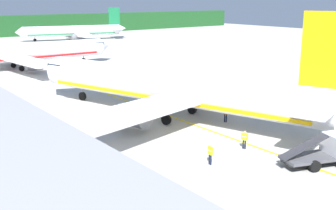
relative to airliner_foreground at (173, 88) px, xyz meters
The scene contains 12 objects.
ground 27.37m from the airliner_foreground, 64.36° to the left, with size 240.00×320.00×0.20m, color #B7B5AD.
airliner_foreground is the anchor object (origin of this frame).
airliner_mid_apron 43.07m from the airliner_foreground, 92.96° to the left, with size 37.03×30.88×10.59m.
airliner_far_taxiway 93.39m from the airliner_foreground, 71.42° to the left, with size 34.52×28.78×9.98m.
service_truck_fuel 20.49m from the airliner_foreground, 137.04° to the right, with size 2.78×6.53×2.41m.
service_truck_baggage 19.22m from the airliner_foreground, behind, with size 6.74×5.27×2.40m.
service_truck_catering 18.21m from the airliner_foreground, 84.96° to the right, with size 6.24×4.01×2.54m.
cargo_container_near 18.00m from the airliner_foreground, 150.69° to the left, with size 1.90×1.90×2.01m.
crew_marshaller 13.96m from the airliner_foreground, 115.65° to the right, with size 0.30×0.62×1.75m.
crew_loader_left 11.91m from the airliner_foreground, 95.37° to the right, with size 0.39×0.58×1.67m.
crew_loader_right 6.34m from the airliner_foreground, 53.99° to the right, with size 0.54×0.44×1.78m.
apron_guide_line 5.60m from the airliner_foreground, 88.67° to the right, with size 0.30×60.00×0.01m, color yellow.
Camera 1 is at (-39.32, -11.47, 12.96)m, focal length 44.46 mm.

